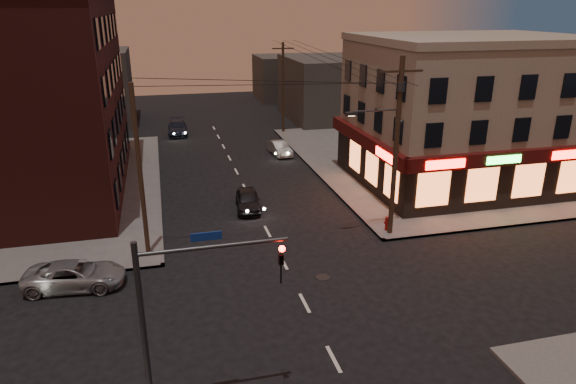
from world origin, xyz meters
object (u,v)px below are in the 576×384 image
object	(u,v)px
suv_cross	(75,275)
sedan_far	(178,128)
sedan_mid	(279,148)
fire_hydrant	(387,223)
sedan_near	(248,200)

from	to	relation	value
suv_cross	sedan_far	xyz separation A→B (m)	(6.18, 30.03, 0.06)
sedan_far	sedan_mid	bearing A→B (deg)	-47.99
sedan_mid	fire_hydrant	distance (m)	17.93
fire_hydrant	sedan_near	bearing A→B (deg)	142.54
sedan_mid	sedan_near	bearing A→B (deg)	-119.36
sedan_near	sedan_mid	bearing A→B (deg)	73.66
sedan_mid	fire_hydrant	world-z (taller)	sedan_mid
suv_cross	sedan_near	world-z (taller)	sedan_near
suv_cross	fire_hydrant	distance (m)	17.03
sedan_mid	sedan_far	size ratio (longest dim) A/B	0.78
sedan_near	sedan_far	bearing A→B (deg)	104.68
sedan_near	sedan_mid	xyz separation A→B (m)	(5.00, 12.19, -0.03)
suv_cross	sedan_far	distance (m)	30.66
fire_hydrant	sedan_mid	bearing A→B (deg)	97.35
suv_cross	sedan_near	distance (m)	12.34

